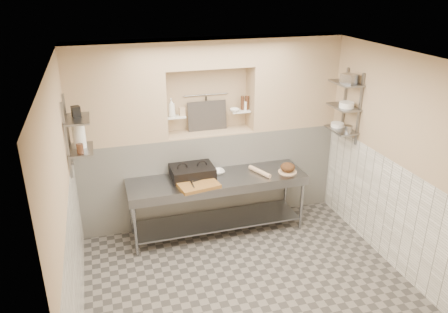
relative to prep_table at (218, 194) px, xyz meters
name	(u,v)px	position (x,y,z in m)	size (l,w,h in m)	color
floor	(245,282)	(0.03, -1.18, -0.69)	(4.00, 3.90, 0.10)	#67615B
ceiling	(250,55)	(0.03, -1.18, 2.21)	(4.00, 3.90, 0.10)	silver
wall_left	(62,205)	(-2.02, -1.18, 0.76)	(0.10, 3.90, 2.80)	tan
wall_right	(397,161)	(2.08, -1.18, 0.76)	(0.10, 3.90, 2.80)	tan
wall_back	(205,128)	(0.03, 0.82, 0.76)	(4.00, 0.10, 2.80)	tan
wall_front	(334,291)	(0.03, -3.18, 0.76)	(4.00, 0.10, 2.80)	tan
backwall_lower	(210,175)	(0.03, 0.57, 0.06)	(4.00, 0.40, 1.40)	white
alcove_sill	(209,132)	(0.03, 0.57, 0.77)	(1.30, 0.40, 0.02)	tan
backwall_pillar_left	(116,94)	(-1.29, 0.57, 1.46)	(1.35, 0.40, 1.40)	tan
backwall_pillar_right	(292,82)	(1.36, 0.57, 1.46)	(1.35, 0.40, 1.40)	tan
backwall_header	(208,53)	(0.03, 0.57, 1.96)	(1.30, 0.40, 0.40)	tan
wainscot_left	(76,260)	(-1.96, -1.18, 0.06)	(0.02, 3.90, 1.40)	white
wainscot_right	(385,209)	(2.02, -1.18, 0.06)	(0.02, 3.90, 1.40)	white
alcove_shelf_left	(176,117)	(-0.47, 0.57, 1.06)	(0.28, 0.16, 0.03)	white
alcove_shelf_right	(240,111)	(0.53, 0.57, 1.06)	(0.28, 0.16, 0.03)	white
utensil_rail	(206,95)	(0.03, 0.74, 1.31)	(0.02, 0.02, 0.70)	gray
hanging_steel	(206,106)	(0.03, 0.72, 1.14)	(0.02, 0.02, 0.30)	black
splash_panel	(207,116)	(0.03, 0.67, 1.00)	(0.60, 0.02, 0.45)	#383330
shelf_rail_left_a	(68,130)	(-1.94, 0.07, 1.16)	(0.03, 0.03, 0.95)	slate
shelf_rail_left_b	(67,141)	(-1.94, -0.33, 1.16)	(0.03, 0.03, 0.95)	slate
wall_shelf_left_lower	(81,150)	(-1.81, -0.13, 0.96)	(0.30, 0.50, 0.03)	slate
wall_shelf_left_upper	(77,119)	(-1.81, -0.13, 1.36)	(0.30, 0.50, 0.03)	slate
shelf_rail_right_a	(344,103)	(2.01, 0.07, 1.21)	(0.03, 0.03, 1.05)	slate
shelf_rail_right_b	(359,110)	(2.01, -0.33, 1.21)	(0.03, 0.03, 1.05)	slate
wall_shelf_right_lower	(341,130)	(1.87, -0.13, 0.86)	(0.30, 0.50, 0.03)	slate
wall_shelf_right_mid	(344,107)	(1.87, -0.13, 1.21)	(0.30, 0.50, 0.03)	slate
wall_shelf_right_upper	(346,83)	(1.87, -0.13, 1.56)	(0.30, 0.50, 0.03)	slate
prep_table	(218,194)	(0.00, 0.00, 0.00)	(2.60, 0.70, 0.90)	gray
panini_press	(192,172)	(-0.34, 0.13, 0.34)	(0.62, 0.46, 0.17)	black
cutting_board	(198,185)	(-0.33, -0.19, 0.28)	(0.55, 0.38, 0.05)	brown
knife_blade	(200,180)	(-0.28, -0.09, 0.31)	(0.27, 0.03, 0.01)	gray
tongs	(192,184)	(-0.42, -0.20, 0.31)	(0.02, 0.02, 0.24)	gray
mixing_bowl	(217,172)	(0.04, 0.15, 0.28)	(0.20, 0.20, 0.05)	white
rolling_pin	(260,172)	(0.64, -0.03, 0.29)	(0.07, 0.07, 0.43)	#D8AC7F
bread_board	(287,172)	(1.06, -0.10, 0.27)	(0.28, 0.28, 0.02)	#D8AC7F
bread_loaf	(288,167)	(1.06, -0.10, 0.34)	(0.22, 0.22, 0.13)	#4C2D19
bottle_soap	(172,108)	(-0.53, 0.54, 1.21)	(0.11, 0.11, 0.27)	white
jar_alcove	(182,111)	(-0.37, 0.56, 1.13)	(0.08, 0.08, 0.12)	tan
bowl_alcove	(235,110)	(0.42, 0.53, 1.09)	(0.14, 0.14, 0.05)	white
condiment_a	(247,103)	(0.63, 0.58, 1.18)	(0.06, 0.06, 0.21)	#422617
condiment_b	(242,103)	(0.57, 0.60, 1.18)	(0.05, 0.05, 0.21)	#422617
condiment_c	(246,105)	(0.63, 0.59, 1.14)	(0.08, 0.08, 0.13)	white
jug_left	(79,136)	(-1.81, -0.09, 1.12)	(0.15, 0.15, 0.31)	white
jar_left	(80,149)	(-1.81, -0.30, 1.03)	(0.08, 0.08, 0.12)	#422617
box_left_upper	(76,112)	(-1.81, -0.08, 1.44)	(0.10, 0.10, 0.13)	black
bowl_right	(337,125)	(1.87, -0.02, 0.90)	(0.19, 0.19, 0.06)	white
canister_right	(348,129)	(1.87, -0.32, 0.93)	(0.11, 0.11, 0.11)	gray
bowl_right_mid	(347,105)	(1.87, -0.21, 1.26)	(0.21, 0.21, 0.08)	white
basket_right	(350,79)	(1.87, -0.21, 1.64)	(0.17, 0.21, 0.13)	gray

